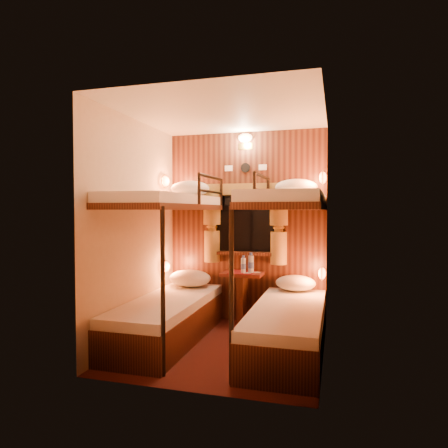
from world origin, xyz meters
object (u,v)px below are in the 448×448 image
(bunk_left, at_px, (168,289))
(table, at_px, (242,291))
(bunk_right, at_px, (288,296))
(bottle_right, at_px, (251,264))
(bottle_left, at_px, (243,265))

(bunk_left, bearing_deg, table, 50.33)
(bunk_right, bearing_deg, bunk_left, 180.00)
(bunk_right, relative_size, bottle_right, 7.61)
(bottle_left, distance_m, bottle_right, 0.09)
(bunk_left, xyz_separation_m, bottle_right, (0.76, 0.76, 0.20))
(bunk_right, distance_m, table, 1.02)
(bunk_right, distance_m, bottle_left, 0.98)
(table, xyz_separation_m, bottle_right, (0.11, -0.02, 0.34))
(table, bearing_deg, bottle_right, -11.86)
(bunk_right, relative_size, bottle_left, 8.82)
(bunk_left, height_order, bunk_right, same)
(table, bearing_deg, bunk_right, -50.33)
(bunk_left, bearing_deg, bottle_left, 47.35)
(bunk_right, bearing_deg, table, 129.67)
(bunk_left, distance_m, bottle_left, 1.01)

